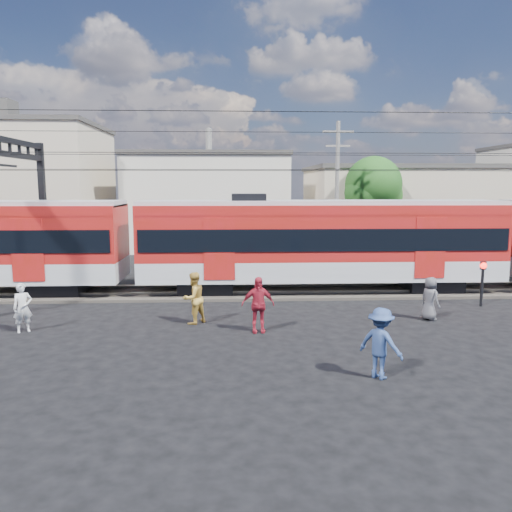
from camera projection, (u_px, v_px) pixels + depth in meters
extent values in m
plane|color=black|center=(236.00, 351.00, 14.66)|extent=(120.00, 120.00, 0.00)
cube|color=#2D2823|center=(235.00, 292.00, 22.56)|extent=(70.00, 3.40, 0.12)
cube|color=#59544C|center=(235.00, 293.00, 21.80)|extent=(70.00, 0.12, 0.12)
cube|color=#59544C|center=(235.00, 286.00, 23.29)|extent=(70.00, 0.12, 0.12)
cube|color=black|center=(58.00, 287.00, 22.17)|extent=(2.40, 2.20, 0.70)
cube|color=black|center=(206.00, 286.00, 22.46)|extent=(2.40, 2.20, 0.70)
cube|color=black|center=(429.00, 284.00, 22.92)|extent=(2.40, 2.20, 0.70)
cube|color=#9FA2A7|center=(319.00, 267.00, 22.58)|extent=(16.00, 3.00, 0.90)
cube|color=maroon|center=(320.00, 231.00, 22.35)|extent=(16.00, 3.00, 2.40)
cube|color=black|center=(320.00, 237.00, 22.39)|extent=(15.68, 3.08, 0.95)
cube|color=#9FA2A7|center=(320.00, 203.00, 22.18)|extent=(16.00, 2.60, 0.25)
cube|color=black|center=(43.00, 211.00, 26.08)|extent=(0.30, 0.30, 7.00)
cube|color=black|center=(0.00, 153.00, 21.25)|extent=(0.25, 9.30, 0.25)
cylinder|color=black|center=(234.00, 170.00, 21.11)|extent=(70.00, 0.03, 0.03)
cylinder|color=black|center=(234.00, 171.00, 22.50)|extent=(70.00, 0.03, 0.03)
cylinder|color=black|center=(234.00, 153.00, 21.01)|extent=(70.00, 0.03, 0.03)
cylinder|color=black|center=(234.00, 155.00, 22.40)|extent=(70.00, 0.03, 0.03)
cylinder|color=black|center=(234.00, 111.00, 18.06)|extent=(70.00, 0.03, 0.03)
cylinder|color=black|center=(234.00, 132.00, 24.99)|extent=(70.00, 0.03, 0.03)
cube|color=#BEAA91|center=(5.00, 190.00, 37.00)|extent=(14.00, 10.00, 9.00)
cube|color=#3F3D3A|center=(1.00, 126.00, 36.35)|extent=(14.28, 10.20, 0.30)
cube|color=#BCB5A5|center=(210.00, 202.00, 40.79)|extent=(12.00, 12.00, 7.00)
cube|color=#3F3D3A|center=(209.00, 157.00, 40.28)|extent=(12.24, 12.24, 0.30)
cube|color=#BEAA91|center=(415.00, 209.00, 38.61)|extent=(16.00, 10.00, 6.00)
cube|color=#3F3D3A|center=(417.00, 168.00, 38.17)|extent=(16.32, 10.20, 0.30)
cylinder|color=slate|center=(337.00, 196.00, 29.17)|extent=(0.24, 0.24, 8.50)
cube|color=slate|center=(338.00, 132.00, 28.66)|extent=(1.80, 0.12, 0.12)
cube|color=slate|center=(338.00, 146.00, 28.77)|extent=(1.40, 0.12, 0.12)
cylinder|color=#382619|center=(372.00, 230.00, 32.59)|extent=(0.36, 0.36, 3.92)
sphere|color=#1A4C15|center=(373.00, 185.00, 32.18)|extent=(3.64, 3.64, 3.64)
sphere|color=#1A4C15|center=(381.00, 195.00, 32.61)|extent=(2.80, 2.80, 2.80)
imported|color=silver|center=(23.00, 308.00, 16.47)|extent=(0.71, 0.64, 1.64)
imported|color=#B9913A|center=(194.00, 298.00, 17.47)|extent=(1.12, 1.12, 1.83)
imported|color=navy|center=(381.00, 343.00, 12.49)|extent=(1.31, 1.30, 1.81)
imported|color=maroon|center=(258.00, 305.00, 16.44)|extent=(1.12, 0.53, 1.87)
imported|color=#48474C|center=(430.00, 299.00, 17.97)|extent=(0.80, 0.91, 1.57)
cylinder|color=black|center=(482.00, 285.00, 20.00)|extent=(0.11, 0.11, 1.71)
sphere|color=#FF140C|center=(483.00, 266.00, 19.88)|extent=(0.27, 0.27, 0.27)
cube|color=black|center=(483.00, 266.00, 19.88)|extent=(0.24, 0.06, 0.33)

